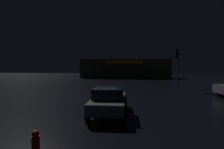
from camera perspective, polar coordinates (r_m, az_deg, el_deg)
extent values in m
plane|color=black|center=(14.78, -3.30, -7.60)|extent=(120.00, 120.00, 0.00)
cube|color=brown|center=(43.57, 4.24, 1.95)|extent=(20.92, 6.23, 4.51)
cube|color=orange|center=(40.33, 4.07, 4.05)|extent=(8.69, 0.24, 0.92)
cylinder|color=#595B60|center=(21.72, 20.30, 1.52)|extent=(0.14, 0.14, 4.58)
cube|color=black|center=(21.65, 20.13, 6.30)|extent=(0.41, 0.41, 0.98)
sphere|color=red|center=(21.54, 19.90, 7.10)|extent=(0.20, 0.20, 0.20)
sphere|color=black|center=(21.52, 19.89, 6.32)|extent=(0.20, 0.20, 0.20)
sphere|color=black|center=(21.50, 19.88, 5.54)|extent=(0.20, 0.20, 0.20)
cylinder|color=black|center=(18.55, 31.46, -4.79)|extent=(0.73, 0.27, 0.71)
cube|color=slate|center=(9.90, -0.95, -8.90)|extent=(1.85, 4.32, 0.55)
cube|color=black|center=(9.63, -1.07, -5.88)|extent=(1.61, 1.89, 0.55)
cylinder|color=black|center=(11.44, -4.60, -8.77)|extent=(0.24, 0.69, 0.69)
cylinder|color=black|center=(11.29, 4.26, -8.93)|extent=(0.24, 0.69, 0.69)
cylinder|color=black|center=(8.74, -7.76, -12.29)|extent=(0.24, 0.69, 0.69)
cylinder|color=black|center=(8.54, 4.00, -12.63)|extent=(0.24, 0.69, 0.69)
cylinder|color=red|center=(5.68, -23.35, -20.92)|extent=(0.22, 0.22, 0.65)
sphere|color=red|center=(5.53, -23.42, -17.18)|extent=(0.20, 0.20, 0.20)
cylinder|color=#595B60|center=(22.93, 14.69, -2.58)|extent=(0.11, 0.11, 1.22)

